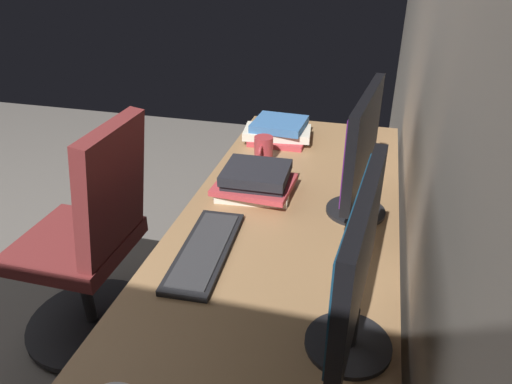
% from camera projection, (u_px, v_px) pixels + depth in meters
% --- Properties ---
extents(wall_back, '(5.07, 0.10, 2.60)m').
position_uv_depth(wall_back, '(462.00, 56.00, 1.17)').
color(wall_back, beige).
rests_on(wall_back, ground).
extents(desk, '(2.35, 0.72, 0.73)m').
position_uv_depth(desk, '(272.00, 276.00, 1.41)').
color(desk, '#936D47').
rests_on(desk, ground).
extents(monitor_primary, '(0.48, 0.20, 0.41)m').
position_uv_depth(monitor_primary, '(357.00, 264.00, 0.98)').
color(monitor_primary, black).
rests_on(monitor_primary, desk).
extents(monitor_secondary, '(0.47, 0.20, 0.42)m').
position_uv_depth(monitor_secondary, '(362.00, 147.00, 1.50)').
color(monitor_secondary, black).
rests_on(monitor_secondary, desk).
extents(keyboard_main, '(0.43, 0.16, 0.02)m').
position_uv_depth(keyboard_main, '(205.00, 250.00, 1.40)').
color(keyboard_main, black).
rests_on(keyboard_main, desk).
extents(book_stack_near, '(0.24, 0.28, 0.11)m').
position_uv_depth(book_stack_near, '(255.00, 182.00, 1.69)').
color(book_stack_near, beige).
rests_on(book_stack_near, desk).
extents(book_stack_far, '(0.24, 0.31, 0.09)m').
position_uv_depth(book_stack_far, '(279.00, 131.00, 2.15)').
color(book_stack_far, '#B2383D').
rests_on(book_stack_far, desk).
extents(coffee_mug, '(0.12, 0.08, 0.10)m').
position_uv_depth(coffee_mug, '(263.00, 149.00, 1.95)').
color(coffee_mug, '#A53338').
rests_on(coffee_mug, desk).
extents(office_chair, '(0.56, 0.56, 0.97)m').
position_uv_depth(office_chair, '(92.00, 248.00, 1.90)').
color(office_chair, maroon).
rests_on(office_chair, ground).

